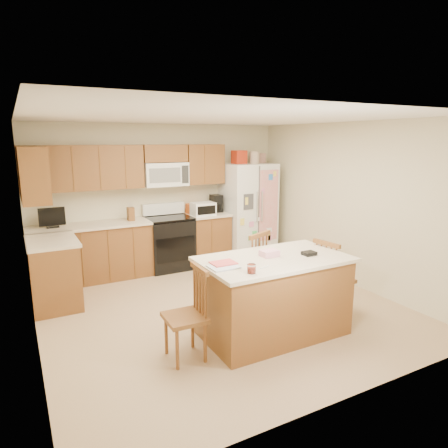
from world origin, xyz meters
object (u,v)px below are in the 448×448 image
island (273,296)px  windsor_chair_right (332,280)px  windsor_chair_back (249,272)px  windsor_chair_left (187,316)px  stove (169,242)px  refrigerator (248,210)px

island → windsor_chair_right: (0.97, 0.08, 0.01)m
island → windsor_chair_back: windsor_chair_back is taller
windsor_chair_left → windsor_chair_back: windsor_chair_back is taller
windsor_chair_left → windsor_chair_back: size_ratio=0.91×
windsor_chair_right → windsor_chair_back: bearing=141.6°
stove → windsor_chair_left: stove is taller
windsor_chair_back → refrigerator: bearing=59.1°
island → windsor_chair_back: (0.13, 0.75, 0.04)m
island → windsor_chair_back: bearing=80.0°
refrigerator → island: 3.16m
refrigerator → windsor_chair_left: bearing=-130.9°
stove → windsor_chair_right: stove is taller
refrigerator → island: bearing=-115.9°
refrigerator → stove: bearing=177.7°
stove → windsor_chair_right: size_ratio=1.13×
stove → windsor_chair_left: (-0.88, -2.90, -0.01)m
island → stove: bearing=94.1°
stove → windsor_chair_right: (1.18, -2.80, -0.00)m
island → windsor_chair_left: island is taller
windsor_chair_left → windsor_chair_back: 1.44m
windsor_chair_left → windsor_chair_right: (2.06, 0.10, 0.01)m
stove → island: (0.21, -2.87, -0.01)m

